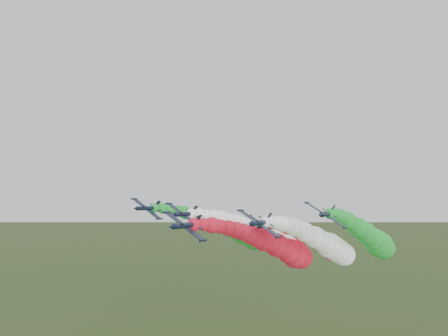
{
  "coord_description": "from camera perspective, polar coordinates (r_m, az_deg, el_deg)",
  "views": [
    {
      "loc": [
        34.81,
        -72.48,
        47.34
      ],
      "look_at": [
        -1.53,
        5.7,
        53.97
      ],
      "focal_mm": 35.0,
      "sensor_mm": 36.0,
      "label": 1
    }
  ],
  "objects": [
    {
      "name": "jet_inner_right",
      "position": [
        114.92,
        13.18,
        -9.65
      ],
      "size": [
        12.1,
        61.61,
        16.47
      ],
      "rotation": [
        0.0,
        0.57,
        0.0
      ],
      "color": "black",
      "rests_on": "ground"
    },
    {
      "name": "jet_lead",
      "position": [
        109.53,
        7.15,
        -10.2
      ],
      "size": [
        12.13,
        61.63,
        16.5
      ],
      "rotation": [
        0.0,
        0.57,
        0.0
      ],
      "color": "black",
      "rests_on": "ground"
    },
    {
      "name": "jet_trail",
      "position": [
        133.43,
        12.43,
        -9.54
      ],
      "size": [
        12.12,
        61.63,
        16.49
      ],
      "rotation": [
        0.0,
        0.57,
        0.0
      ],
      "color": "black",
      "rests_on": "ground"
    },
    {
      "name": "jet_outer_right",
      "position": [
        123.09,
        18.63,
        -8.64
      ],
      "size": [
        12.23,
        61.73,
        16.6
      ],
      "rotation": [
        0.0,
        0.57,
        0.0
      ],
      "color": "black",
      "rests_on": "ground"
    },
    {
      "name": "jet_inner_left",
      "position": [
        124.63,
        5.62,
        -8.9
      ],
      "size": [
        12.79,
        62.29,
        17.16
      ],
      "rotation": [
        0.0,
        0.57,
        0.0
      ],
      "color": "black",
      "rests_on": "ground"
    },
    {
      "name": "jet_outer_left",
      "position": [
        134.55,
        1.09,
        -8.12
      ],
      "size": [
        12.42,
        61.92,
        16.79
      ],
      "rotation": [
        0.0,
        0.57,
        0.0
      ],
      "color": "black",
      "rests_on": "ground"
    }
  ]
}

